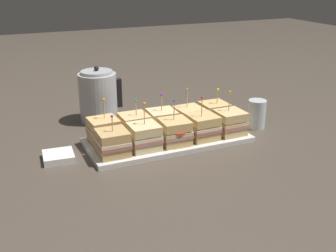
{
  "coord_description": "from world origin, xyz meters",
  "views": [
    {
      "loc": [
        -0.59,
        -1.32,
        0.62
      ],
      "look_at": [
        0.0,
        0.0,
        0.06
      ],
      "focal_mm": 45.0,
      "sensor_mm": 36.0,
      "label": 1
    }
  ],
  "objects_px": {
    "serving_platter": "(168,140)",
    "sandwich_front_far_left": "(113,143)",
    "kettle_steel": "(98,97)",
    "napkin_stack": "(58,157)",
    "sandwich_front_left": "(144,137)",
    "sandwich_back_left": "(134,126)",
    "sandwich_front_center": "(175,132)",
    "sandwich_front_right": "(203,127)",
    "drinking_glass": "(257,114)",
    "sandwich_front_far_right": "(230,123)",
    "sandwich_back_far_left": "(104,131)",
    "sandwich_back_right": "(189,118)",
    "sandwich_back_center": "(161,122)",
    "sandwich_back_far_right": "(214,114)"
  },
  "relations": [
    {
      "from": "sandwich_back_left",
      "to": "sandwich_back_far_right",
      "type": "distance_m",
      "value": 0.34
    },
    {
      "from": "sandwich_front_right",
      "to": "kettle_steel",
      "type": "distance_m",
      "value": 0.48
    },
    {
      "from": "sandwich_front_left",
      "to": "sandwich_back_far_left",
      "type": "xyz_separation_m",
      "value": [
        -0.11,
        0.11,
        0.0
      ]
    },
    {
      "from": "sandwich_front_right",
      "to": "sandwich_front_far_left",
      "type": "bearing_deg",
      "value": -179.39
    },
    {
      "from": "serving_platter",
      "to": "sandwich_front_far_left",
      "type": "distance_m",
      "value": 0.24
    },
    {
      "from": "sandwich_back_far_right",
      "to": "napkin_stack",
      "type": "distance_m",
      "value": 0.63
    },
    {
      "from": "sandwich_back_right",
      "to": "sandwich_front_far_left",
      "type": "bearing_deg",
      "value": -161.47
    },
    {
      "from": "serving_platter",
      "to": "sandwich_back_right",
      "type": "distance_m",
      "value": 0.14
    },
    {
      "from": "sandwich_back_left",
      "to": "kettle_steel",
      "type": "xyz_separation_m",
      "value": [
        -0.06,
        0.28,
        0.04
      ]
    },
    {
      "from": "sandwich_front_center",
      "to": "kettle_steel",
      "type": "height_order",
      "value": "kettle_steel"
    },
    {
      "from": "sandwich_front_left",
      "to": "drinking_glass",
      "type": "distance_m",
      "value": 0.51
    },
    {
      "from": "sandwich_front_center",
      "to": "sandwich_front_right",
      "type": "relative_size",
      "value": 0.99
    },
    {
      "from": "sandwich_front_left",
      "to": "sandwich_back_left",
      "type": "relative_size",
      "value": 1.14
    },
    {
      "from": "sandwich_back_left",
      "to": "sandwich_back_center",
      "type": "distance_m",
      "value": 0.11
    },
    {
      "from": "sandwich_front_left",
      "to": "drinking_glass",
      "type": "xyz_separation_m",
      "value": [
        0.5,
        0.05,
        -0.0
      ]
    },
    {
      "from": "sandwich_back_right",
      "to": "napkin_stack",
      "type": "relative_size",
      "value": 1.48
    },
    {
      "from": "sandwich_front_far_right",
      "to": "napkin_stack",
      "type": "relative_size",
      "value": 1.54
    },
    {
      "from": "sandwich_back_left",
      "to": "sandwich_front_center",
      "type": "bearing_deg",
      "value": -44.96
    },
    {
      "from": "sandwich_front_center",
      "to": "sandwich_back_right",
      "type": "bearing_deg",
      "value": 44.95
    },
    {
      "from": "sandwich_front_far_right",
      "to": "sandwich_front_left",
      "type": "bearing_deg",
      "value": 179.93
    },
    {
      "from": "kettle_steel",
      "to": "sandwich_back_center",
      "type": "bearing_deg",
      "value": -59.0
    },
    {
      "from": "sandwich_front_right",
      "to": "sandwich_back_far_right",
      "type": "xyz_separation_m",
      "value": [
        0.11,
        0.11,
        0.0
      ]
    },
    {
      "from": "sandwich_front_far_left",
      "to": "sandwich_front_center",
      "type": "height_order",
      "value": "sandwich_front_center"
    },
    {
      "from": "sandwich_front_right",
      "to": "sandwich_back_far_right",
      "type": "relative_size",
      "value": 1.1
    },
    {
      "from": "sandwich_front_far_left",
      "to": "kettle_steel",
      "type": "height_order",
      "value": "kettle_steel"
    },
    {
      "from": "kettle_steel",
      "to": "drinking_glass",
      "type": "relative_size",
      "value": 2.03
    },
    {
      "from": "sandwich_back_far_left",
      "to": "napkin_stack",
      "type": "xyz_separation_m",
      "value": [
        -0.17,
        -0.04,
        -0.05
      ]
    },
    {
      "from": "sandwich_front_right",
      "to": "sandwich_front_far_right",
      "type": "xyz_separation_m",
      "value": [
        0.12,
        -0.0,
        0.0
      ]
    },
    {
      "from": "sandwich_front_center",
      "to": "sandwich_back_left",
      "type": "bearing_deg",
      "value": 135.04
    },
    {
      "from": "sandwich_back_center",
      "to": "sandwich_back_far_right",
      "type": "relative_size",
      "value": 1.04
    },
    {
      "from": "sandwich_back_center",
      "to": "napkin_stack",
      "type": "relative_size",
      "value": 1.43
    },
    {
      "from": "sandwich_back_far_left",
      "to": "drinking_glass",
      "type": "distance_m",
      "value": 0.62
    },
    {
      "from": "sandwich_back_far_left",
      "to": "sandwich_back_far_right",
      "type": "bearing_deg",
      "value": 0.07
    },
    {
      "from": "sandwich_front_far_right",
      "to": "sandwich_back_center",
      "type": "bearing_deg",
      "value": 154.47
    },
    {
      "from": "kettle_steel",
      "to": "sandwich_back_left",
      "type": "bearing_deg",
      "value": -78.36
    },
    {
      "from": "sandwich_front_left",
      "to": "sandwich_back_right",
      "type": "distance_m",
      "value": 0.26
    },
    {
      "from": "sandwich_back_right",
      "to": "sandwich_back_far_left",
      "type": "bearing_deg",
      "value": -179.86
    },
    {
      "from": "sandwich_front_left",
      "to": "sandwich_back_left",
      "type": "height_order",
      "value": "sandwich_front_left"
    },
    {
      "from": "sandwich_back_right",
      "to": "drinking_glass",
      "type": "height_order",
      "value": "sandwich_back_right"
    },
    {
      "from": "napkin_stack",
      "to": "serving_platter",
      "type": "bearing_deg",
      "value": -1.74
    },
    {
      "from": "kettle_steel",
      "to": "napkin_stack",
      "type": "distance_m",
      "value": 0.41
    },
    {
      "from": "sandwich_back_far_left",
      "to": "sandwich_back_far_right",
      "type": "height_order",
      "value": "sandwich_back_far_left"
    },
    {
      "from": "sandwich_front_left",
      "to": "drinking_glass",
      "type": "height_order",
      "value": "sandwich_front_left"
    },
    {
      "from": "drinking_glass",
      "to": "napkin_stack",
      "type": "xyz_separation_m",
      "value": [
        -0.79,
        0.02,
        -0.05
      ]
    },
    {
      "from": "sandwich_front_right",
      "to": "drinking_glass",
      "type": "xyz_separation_m",
      "value": [
        0.27,
        0.05,
        -0.0
      ]
    },
    {
      "from": "sandwich_back_left",
      "to": "sandwich_back_right",
      "type": "relative_size",
      "value": 0.92
    },
    {
      "from": "sandwich_front_far_right",
      "to": "napkin_stack",
      "type": "height_order",
      "value": "sandwich_front_far_right"
    },
    {
      "from": "sandwich_front_right",
      "to": "kettle_steel",
      "type": "relative_size",
      "value": 0.7
    },
    {
      "from": "sandwich_back_far_left",
      "to": "sandwich_back_right",
      "type": "distance_m",
      "value": 0.34
    },
    {
      "from": "sandwich_front_far_left",
      "to": "sandwich_front_center",
      "type": "distance_m",
      "value": 0.23
    }
  ]
}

